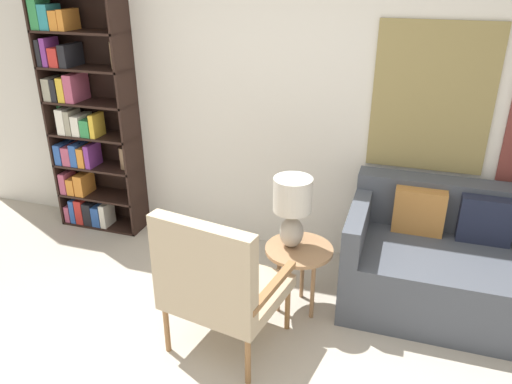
# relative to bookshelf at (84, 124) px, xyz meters

# --- Properties ---
(wall_back) EXTENTS (6.40, 0.08, 2.70)m
(wall_back) POSITION_rel_bookshelf_xyz_m (1.86, 0.19, 0.37)
(wall_back) COLOR silver
(wall_back) RESTS_ON ground_plane
(bookshelf) EXTENTS (0.78, 0.30, 2.08)m
(bookshelf) POSITION_rel_bookshelf_xyz_m (0.00, 0.00, 0.00)
(bookshelf) COLOR black
(bookshelf) RESTS_ON ground_plane
(armchair) EXTENTS (0.77, 0.74, 0.99)m
(armchair) POSITION_rel_bookshelf_xyz_m (1.77, -1.29, -0.44)
(armchair) COLOR olive
(armchair) RESTS_ON ground_plane
(couch) EXTENTS (1.83, 0.91, 0.85)m
(couch) POSITION_rel_bookshelf_xyz_m (3.35, -0.29, -0.66)
(couch) COLOR #474C56
(couch) RESTS_ON ground_plane
(side_table) EXTENTS (0.47, 0.47, 0.50)m
(side_table) POSITION_rel_bookshelf_xyz_m (2.14, -0.69, -0.54)
(side_table) COLOR #99704C
(side_table) RESTS_ON ground_plane
(table_lamp) EXTENTS (0.26, 0.26, 0.51)m
(table_lamp) POSITION_rel_bookshelf_xyz_m (2.08, -0.69, -0.17)
(table_lamp) COLOR #A59E93
(table_lamp) RESTS_ON side_table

